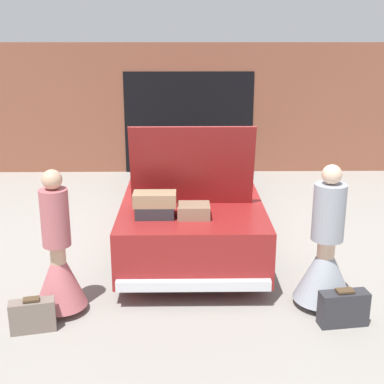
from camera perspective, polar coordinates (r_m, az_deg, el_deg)
name	(u,v)px	position (r m, az deg, el deg)	size (l,w,h in m)	color
ground_plane	(191,227)	(8.62, -0.13, -3.78)	(40.00, 40.00, 0.00)	gray
garage_wall_back	(189,109)	(11.78, -0.35, 8.83)	(12.00, 0.14, 2.80)	brown
car	(191,190)	(8.44, -0.15, 0.21)	(1.89, 5.20, 1.92)	maroon
person_left	(59,263)	(6.11, -14.05, -7.34)	(0.58, 0.58, 1.65)	tan
person_right	(325,257)	(6.25, 14.04, -6.79)	(0.68, 0.68, 1.67)	beige
suitcase_beside_left_person	(33,316)	(5.99, -16.63, -12.52)	(0.49, 0.27, 0.38)	#75665B
suitcase_beside_right_person	(343,308)	(6.07, 15.84, -11.84)	(0.54, 0.26, 0.41)	#2D2D33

